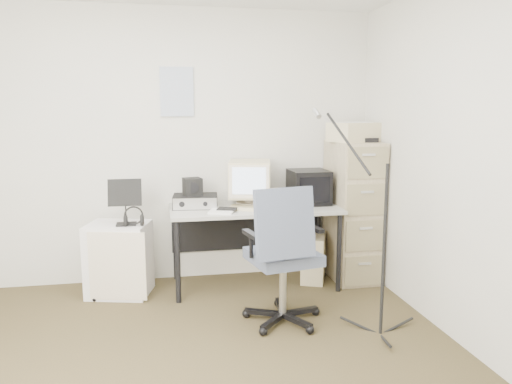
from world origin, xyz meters
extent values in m
cube|color=#3E3622|center=(0.00, 0.00, -0.01)|extent=(3.60, 3.60, 0.01)
cube|color=silver|center=(0.00, 1.80, 1.25)|extent=(3.60, 0.02, 2.50)
cube|color=silver|center=(0.00, -1.80, 1.25)|extent=(3.60, 0.02, 2.50)
cube|color=silver|center=(1.80, 0.00, 1.25)|extent=(0.02, 3.60, 2.50)
cube|color=white|center=(-0.02, 1.79, 1.75)|extent=(0.30, 0.02, 0.44)
cube|color=#C6B791|center=(1.58, 1.48, 0.65)|extent=(0.40, 0.60, 1.30)
cube|color=beige|center=(1.58, 1.49, 1.39)|extent=(0.53, 0.44, 0.17)
cube|color=#A8A79B|center=(0.63, 1.45, 0.36)|extent=(1.50, 0.70, 0.73)
cube|color=beige|center=(0.61, 1.55, 0.93)|extent=(0.44, 0.45, 0.41)
cube|color=black|center=(1.15, 1.52, 0.89)|extent=(0.35, 0.37, 0.31)
cube|color=beige|center=(0.86, 1.58, 0.80)|extent=(0.08, 0.08, 0.14)
cube|color=beige|center=(0.62, 1.32, 0.74)|extent=(0.49, 0.33, 0.03)
cube|color=black|center=(0.94, 1.28, 0.75)|extent=(0.10, 0.13, 0.03)
cube|color=black|center=(0.11, 1.53, 0.79)|extent=(0.41, 0.31, 0.11)
cube|color=black|center=(0.09, 1.54, 0.92)|extent=(0.18, 0.17, 0.15)
cube|color=white|center=(0.33, 1.30, 0.74)|extent=(0.28, 0.32, 0.02)
cube|color=beige|center=(1.22, 1.52, 0.22)|extent=(0.36, 0.50, 0.43)
cube|color=slate|center=(0.69, 0.62, 0.53)|extent=(0.72, 0.72, 1.06)
cube|color=white|center=(-0.56, 1.45, 0.31)|extent=(0.59, 0.51, 0.63)
cube|color=black|center=(-0.48, 1.39, 0.83)|extent=(0.31, 0.24, 0.40)
torus|color=black|center=(-0.42, 1.34, 0.68)|extent=(0.21, 0.21, 0.03)
cylinder|color=black|center=(1.34, 0.29, 0.80)|extent=(0.03, 0.03, 1.61)
camera|label=1|loc=(-0.18, -2.86, 1.60)|focal=35.00mm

